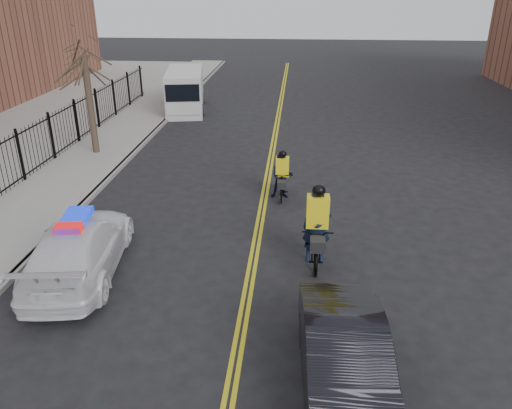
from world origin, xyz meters
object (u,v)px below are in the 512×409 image
(police_cruiser, at_px, (79,248))
(cyclist_far, at_px, (282,179))
(cargo_van, at_px, (185,91))
(cyclist_near, at_px, (316,235))
(dark_sedan, at_px, (345,362))

(police_cruiser, xyz_separation_m, cyclist_far, (4.96, 5.38, -0.04))
(cargo_van, relative_size, cyclist_near, 2.53)
(dark_sedan, relative_size, cargo_van, 0.75)
(police_cruiser, distance_m, dark_sedan, 7.37)
(dark_sedan, xyz_separation_m, cyclist_far, (-1.44, 9.02, -0.03))
(police_cruiser, xyz_separation_m, cyclist_near, (6.02, 1.09, 0.05))
(police_cruiser, relative_size, dark_sedan, 1.20)
(dark_sedan, distance_m, cargo_van, 22.82)
(police_cruiser, bearing_deg, cargo_van, -93.60)
(police_cruiser, relative_size, cargo_van, 0.90)
(cyclist_near, height_order, cyclist_far, cyclist_near)
(cargo_van, bearing_deg, police_cruiser, -96.11)
(dark_sedan, height_order, cyclist_far, cyclist_far)
(police_cruiser, xyz_separation_m, dark_sedan, (6.40, -3.64, -0.02))
(cargo_van, bearing_deg, cyclist_near, -76.68)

